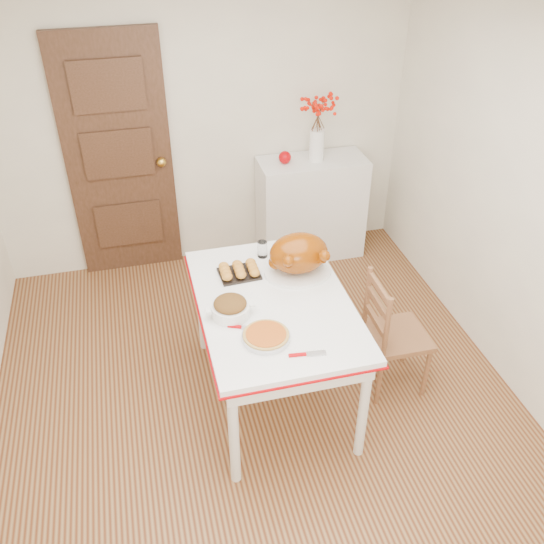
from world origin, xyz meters
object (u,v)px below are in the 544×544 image
object	(u,v)px
pumpkin_pie	(266,335)
sideboard	(311,208)
turkey_platter	(299,255)
kitchen_table	(274,350)
chair_oak	(397,333)

from	to	relation	value
pumpkin_pie	sideboard	bearing A→B (deg)	65.65
sideboard	turkey_platter	world-z (taller)	turkey_platter
sideboard	kitchen_table	distance (m)	1.85
kitchen_table	chair_oak	size ratio (longest dim) A/B	1.53
kitchen_table	turkey_platter	size ratio (longest dim) A/B	3.07
kitchen_table	chair_oak	distance (m)	0.84
chair_oak	pumpkin_pie	bearing A→B (deg)	105.69
kitchen_table	chair_oak	bearing A→B (deg)	-5.60
sideboard	kitchen_table	bearing A→B (deg)	-114.87
kitchen_table	turkey_platter	distance (m)	0.64
chair_oak	pumpkin_pie	distance (m)	1.08
pumpkin_pie	chair_oak	bearing A→B (deg)	14.77
turkey_platter	pumpkin_pie	size ratio (longest dim) A/B	1.63
turkey_platter	pumpkin_pie	bearing A→B (deg)	-114.75
sideboard	pumpkin_pie	bearing A→B (deg)	-114.35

